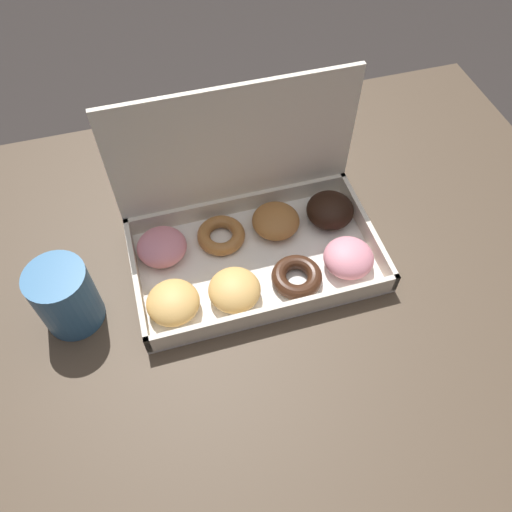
% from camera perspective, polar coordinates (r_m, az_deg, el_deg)
% --- Properties ---
extents(ground_plane, '(8.00, 8.00, 0.00)m').
position_cam_1_polar(ground_plane, '(1.48, 2.93, -20.22)').
color(ground_plane, '#2D2826').
extents(dining_table, '(1.07, 0.97, 0.77)m').
position_cam_1_polar(dining_table, '(0.86, 4.80, -8.47)').
color(dining_table, '#4C3D2D').
rests_on(dining_table, ground_plane).
extents(donut_box, '(0.38, 0.23, 0.25)m').
position_cam_1_polar(donut_box, '(0.78, -0.33, 2.52)').
color(donut_box, silver).
rests_on(donut_box, dining_table).
extents(coffee_mug, '(0.09, 0.09, 0.11)m').
position_cam_1_polar(coffee_mug, '(0.75, -20.98, -4.33)').
color(coffee_mug, teal).
rests_on(coffee_mug, dining_table).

